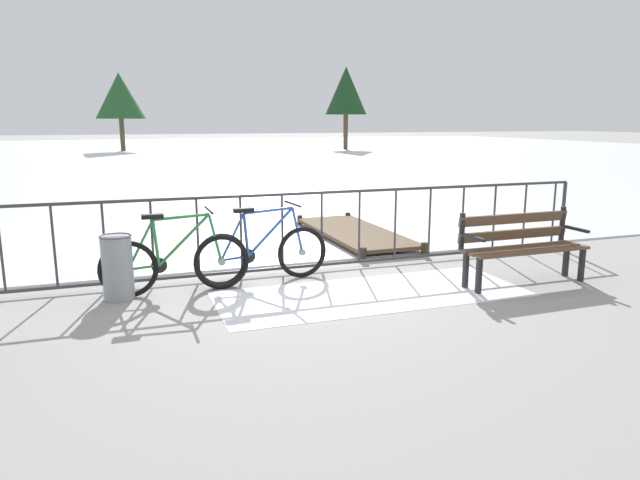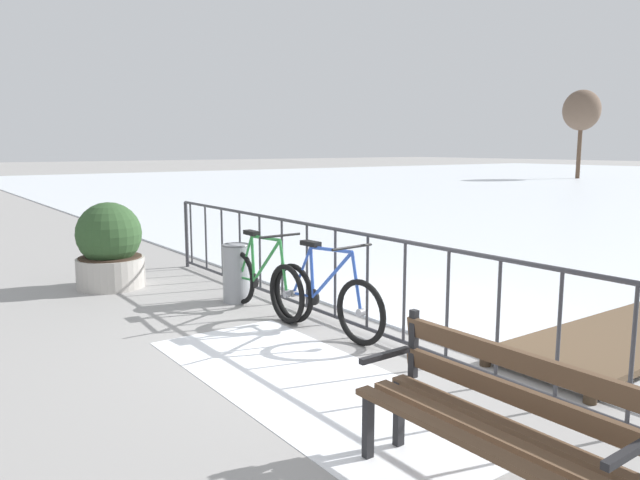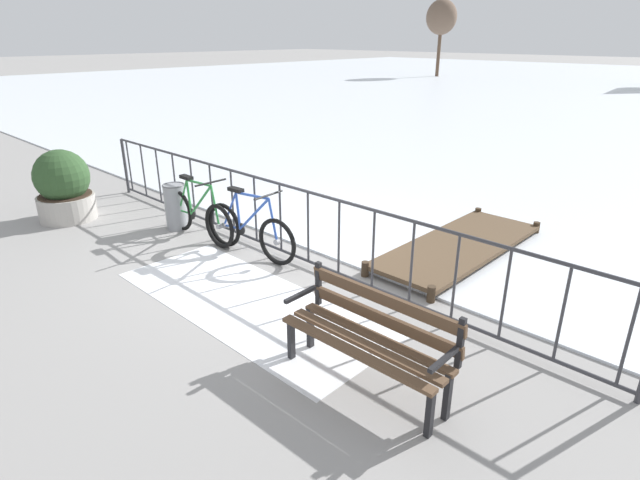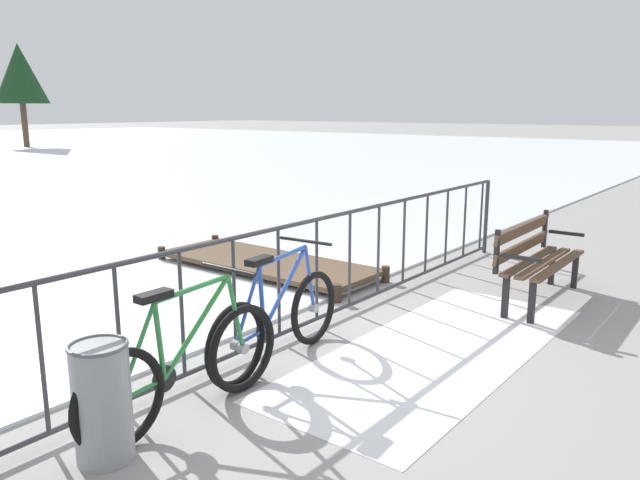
{
  "view_description": "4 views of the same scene",
  "coord_description": "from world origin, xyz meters",
  "px_view_note": "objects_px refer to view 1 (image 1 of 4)",
  "views": [
    {
      "loc": [
        -1.98,
        -7.07,
        1.98
      ],
      "look_at": [
        0.25,
        -0.77,
        0.59
      ],
      "focal_mm": 32.47,
      "sensor_mm": 36.0,
      "label": 1
    },
    {
      "loc": [
        4.61,
        -3.92,
        1.93
      ],
      "look_at": [
        -0.85,
        0.02,
        0.89
      ],
      "focal_mm": 34.13,
      "sensor_mm": 36.0,
      "label": 2
    },
    {
      "loc": [
        4.97,
        -4.4,
        2.91
      ],
      "look_at": [
        1.32,
        -0.59,
        0.77
      ],
      "focal_mm": 28.58,
      "sensor_mm": 36.0,
      "label": 3
    },
    {
      "loc": [
        -3.87,
        -3.48,
        2.06
      ],
      "look_at": [
        0.8,
        0.17,
        0.79
      ],
      "focal_mm": 34.43,
      "sensor_mm": 36.0,
      "label": 4
    }
  ],
  "objects_px": {
    "trash_bin": "(117,267)",
    "bicycle_second": "(263,253)",
    "bicycle_near_railing": "(176,263)",
    "park_bench": "(521,242)"
  },
  "relations": [
    {
      "from": "bicycle_near_railing",
      "to": "bicycle_second",
      "type": "distance_m",
      "value": 1.07
    },
    {
      "from": "bicycle_second",
      "to": "bicycle_near_railing",
      "type": "bearing_deg",
      "value": -173.03
    },
    {
      "from": "bicycle_near_railing",
      "to": "park_bench",
      "type": "bearing_deg",
      "value": -12.95
    },
    {
      "from": "bicycle_near_railing",
      "to": "trash_bin",
      "type": "distance_m",
      "value": 0.64
    },
    {
      "from": "trash_bin",
      "to": "park_bench",
      "type": "bearing_deg",
      "value": -11.26
    },
    {
      "from": "bicycle_second",
      "to": "park_bench",
      "type": "xyz_separation_m",
      "value": [
        3.0,
        -1.06,
        0.14
      ]
    },
    {
      "from": "bicycle_second",
      "to": "park_bench",
      "type": "height_order",
      "value": "bicycle_second"
    },
    {
      "from": "bicycle_near_railing",
      "to": "park_bench",
      "type": "height_order",
      "value": "bicycle_near_railing"
    },
    {
      "from": "trash_bin",
      "to": "bicycle_second",
      "type": "bearing_deg",
      "value": 4.33
    },
    {
      "from": "bicycle_near_railing",
      "to": "bicycle_second",
      "type": "bearing_deg",
      "value": 6.97
    }
  ]
}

